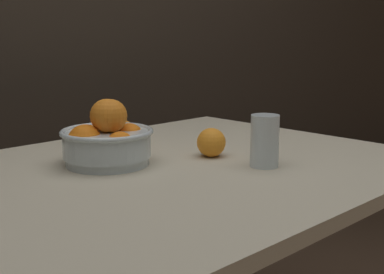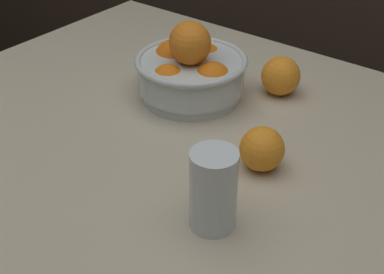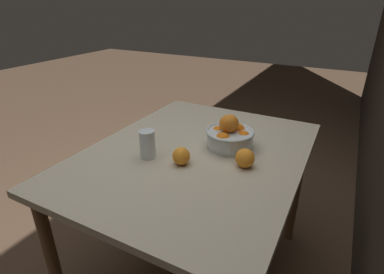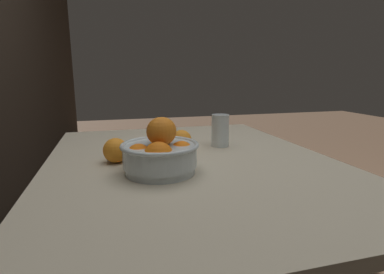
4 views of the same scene
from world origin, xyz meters
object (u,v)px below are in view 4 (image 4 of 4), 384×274
object	(u,v)px
juice_glass	(220,132)
fruit_bowl	(160,152)
orange_loose_near_bowl	(116,150)
orange_loose_front	(181,140)

from	to	relation	value
juice_glass	fruit_bowl	bearing A→B (deg)	132.65
orange_loose_near_bowl	fruit_bowl	bearing A→B (deg)	-138.47
fruit_bowl	orange_loose_front	world-z (taller)	fruit_bowl
juice_glass	orange_loose_near_bowl	size ratio (longest dim) A/B	1.57
fruit_bowl	juice_glass	world-z (taller)	fruit_bowl
juice_glass	orange_loose_front	world-z (taller)	juice_glass
fruit_bowl	orange_loose_near_bowl	size ratio (longest dim) A/B	2.82
fruit_bowl	orange_loose_near_bowl	bearing A→B (deg)	41.53
juice_glass	orange_loose_front	size ratio (longest dim) A/B	1.67
fruit_bowl	orange_loose_front	xyz separation A→B (m)	(0.23, -0.11, -0.02)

